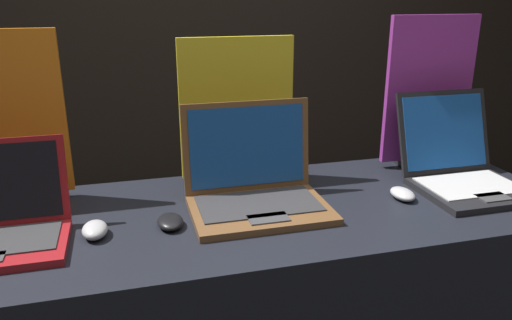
{
  "coord_description": "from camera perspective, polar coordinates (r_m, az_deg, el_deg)",
  "views": [
    {
      "loc": [
        -0.34,
        -0.95,
        1.54
      ],
      "look_at": [
        0.0,
        0.33,
        1.1
      ],
      "focal_mm": 35.0,
      "sensor_mm": 36.0,
      "label": 1
    }
  ],
  "objects": [
    {
      "name": "promo_stand_front",
      "position": [
        1.6,
        -27.19,
        3.73
      ],
      "size": [
        0.36,
        0.07,
        0.5
      ],
      "color": "black",
      "rests_on": "display_counter"
    },
    {
      "name": "wall_back",
      "position": [
        2.8,
        -8.37,
        15.52
      ],
      "size": [
        8.0,
        0.05,
        2.8
      ],
      "color": "black",
      "rests_on": "ground_plane"
    },
    {
      "name": "laptop_middle",
      "position": [
        1.45,
        -0.13,
        -2.76
      ],
      "size": [
        0.39,
        0.31,
        0.29
      ],
      "color": "brown",
      "rests_on": "display_counter"
    },
    {
      "name": "promo_stand_middle",
      "position": [
        1.61,
        -2.18,
        5.25
      ],
      "size": [
        0.37,
        0.07,
        0.47
      ],
      "color": "black",
      "rests_on": "display_counter"
    },
    {
      "name": "mouse_middle",
      "position": [
        1.36,
        -9.77,
        -6.95
      ],
      "size": [
        0.07,
        0.1,
        0.03
      ],
      "color": "black",
      "rests_on": "display_counter"
    },
    {
      "name": "mouse_front",
      "position": [
        1.36,
        -17.94,
        -7.6
      ],
      "size": [
        0.06,
        0.1,
        0.04
      ],
      "color": "#B2B2B7",
      "rests_on": "display_counter"
    },
    {
      "name": "laptop_back",
      "position": [
        1.73,
        22.45,
        -0.68
      ],
      "size": [
        0.33,
        0.37,
        0.28
      ],
      "color": "black",
      "rests_on": "display_counter"
    },
    {
      "name": "mouse_back",
      "position": [
        1.58,
        16.4,
        -3.73
      ],
      "size": [
        0.06,
        0.1,
        0.03
      ],
      "color": "#B2B2B7",
      "rests_on": "display_counter"
    },
    {
      "name": "promo_stand_back",
      "position": [
        1.86,
        19.1,
        6.96
      ],
      "size": [
        0.33,
        0.07,
        0.53
      ],
      "color": "black",
      "rests_on": "display_counter"
    }
  ]
}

